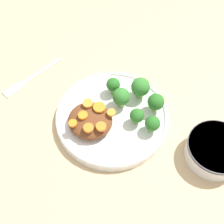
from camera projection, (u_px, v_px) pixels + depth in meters
The scene contains 18 objects.
ground_plane at pixel (112, 120), 0.74m from camera, with size 4.00×4.00×0.00m, color tan.
plate at pixel (112, 117), 0.73m from camera, with size 0.27×0.27×0.02m.
dip_bowl at pixel (215, 150), 0.67m from camera, with size 0.13×0.13×0.05m.
stew_mound at pixel (90, 121), 0.70m from camera, with size 0.10×0.10×0.03m, color brown.
broccoli_floret_0 at pixel (156, 102), 0.71m from camera, with size 0.04×0.04×0.05m.
broccoli_floret_1 at pixel (140, 87), 0.73m from camera, with size 0.04×0.04×0.06m.
broccoli_floret_2 at pixel (137, 116), 0.70m from camera, with size 0.03×0.03×0.04m.
broccoli_floret_3 at pixel (121, 97), 0.72m from camera, with size 0.04×0.04×0.05m.
broccoli_floret_4 at pixel (113, 85), 0.74m from camera, with size 0.03×0.03×0.05m.
broccoli_floret_5 at pixel (152, 124), 0.68m from camera, with size 0.03×0.03×0.05m.
carrot_slice_0 at pixel (88, 128), 0.67m from camera, with size 0.02×0.02×0.01m, color orange.
carrot_slice_1 at pixel (73, 123), 0.67m from camera, with size 0.02×0.02×0.01m, color orange.
carrot_slice_2 at pixel (99, 107), 0.70m from camera, with size 0.03×0.03×0.01m, color orange.
carrot_slice_3 at pixel (83, 115), 0.68m from camera, with size 0.02×0.02×0.01m, color orange.
carrot_slice_4 at pixel (88, 103), 0.70m from camera, with size 0.02×0.02×0.01m, color orange.
carrot_slice_5 at pixel (111, 112), 0.69m from camera, with size 0.02×0.02×0.01m, color orange.
carrot_slice_6 at pixel (101, 127), 0.67m from camera, with size 0.02×0.02×0.01m, color orange.
fork at pixel (28, 80), 0.81m from camera, with size 0.18×0.05×0.01m.
Camera 1 is at (0.32, 0.22, 0.63)m, focal length 50.00 mm.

